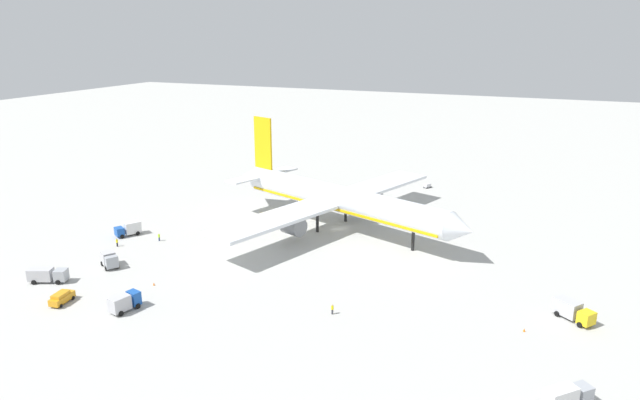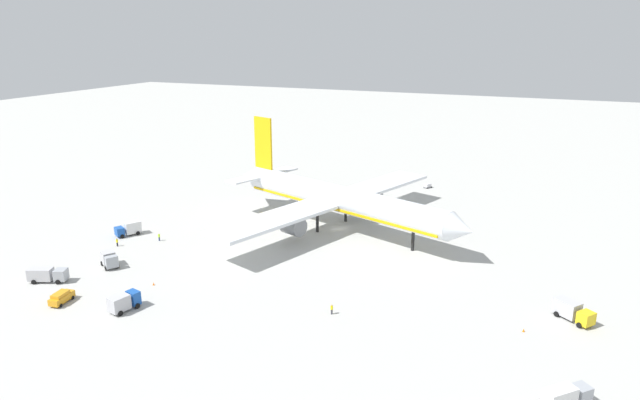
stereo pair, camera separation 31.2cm
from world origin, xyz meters
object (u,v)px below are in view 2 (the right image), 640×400
object	(u,v)px
ground_worker_2	(159,237)
service_truck_4	(129,228)
service_truck_5	(566,396)
service_truck_2	(109,259)
service_truck_3	(47,274)
service_van	(61,297)
traffic_cone_1	(524,330)
baggage_cart_0	(428,186)
service_truck_1	(124,302)
ground_worker_0	(117,242)
traffic_cone_0	(154,284)
service_truck_0	(572,311)
airliner	(337,199)
ground_worker_1	(332,309)

from	to	relation	value
ground_worker_2	service_truck_4	bearing A→B (deg)	177.85
service_truck_5	service_truck_2	bearing A→B (deg)	171.88
service_truck_3	service_van	distance (m)	10.41
service_truck_5	traffic_cone_1	world-z (taller)	service_truck_5
baggage_cart_0	traffic_cone_1	xyz separation A→B (m)	(32.04, -76.20, -0.41)
service_truck_1	ground_worker_0	world-z (taller)	service_truck_1
service_truck_4	traffic_cone_0	bearing A→B (deg)	-40.80
ground_worker_2	traffic_cone_1	bearing A→B (deg)	-7.30
service_van	service_truck_4	bearing A→B (deg)	111.77
service_van	ground_worker_2	bearing A→B (deg)	97.07
ground_worker_2	traffic_cone_0	world-z (taller)	ground_worker_2
traffic_cone_1	ground_worker_2	bearing A→B (deg)	172.70
service_truck_4	traffic_cone_1	bearing A→B (deg)	-6.79
ground_worker_0	traffic_cone_1	bearing A→B (deg)	-2.50
service_truck_3	service_truck_4	size ratio (longest dim) A/B	1.21
service_truck_3	service_van	size ratio (longest dim) A/B	1.48
service_truck_0	service_truck_4	world-z (taller)	service_truck_4
service_truck_1	service_truck_5	size ratio (longest dim) A/B	0.90
service_truck_2	service_van	distance (m)	15.59
airliner	service_truck_4	bearing A→B (deg)	-151.06
airliner	ground_worker_2	bearing A→B (deg)	-144.77
service_truck_1	service_truck_5	distance (m)	67.12
ground_worker_0	traffic_cone_1	world-z (taller)	ground_worker_0
ground_worker_1	ground_worker_2	distance (m)	50.11
service_truck_0	service_truck_2	size ratio (longest dim) A/B	1.30
ground_worker_0	baggage_cart_0	bearing A→B (deg)	55.03
service_truck_0	service_truck_5	size ratio (longest dim) A/B	1.08
airliner	service_truck_5	world-z (taller)	airliner
service_truck_1	service_truck_4	bearing A→B (deg)	129.84
service_truck_3	traffic_cone_0	xyz separation A→B (m)	(18.82, 6.48, -1.22)
service_truck_2	service_truck_1	bearing A→B (deg)	-40.67
service_truck_0	service_truck_4	xyz separation A→B (m)	(-91.86, 3.18, -0.00)
traffic_cone_1	service_van	bearing A→B (deg)	-164.19
service_truck_0	traffic_cone_0	xyz separation A→B (m)	(-69.76, -15.90, -1.33)
service_van	baggage_cart_0	world-z (taller)	service_van
service_truck_5	ground_worker_0	distance (m)	91.13
airliner	service_truck_0	world-z (taller)	airliner
service_truck_0	service_truck_5	distance (m)	24.19
baggage_cart_0	ground_worker_1	xyz separation A→B (m)	(2.82, -82.55, 0.20)
service_truck_4	ground_worker_1	bearing A→B (deg)	-16.42
traffic_cone_0	traffic_cone_1	size ratio (longest dim) A/B	1.00
service_truck_4	traffic_cone_1	distance (m)	85.77
service_truck_2	service_truck_3	size ratio (longest dim) A/B	0.71
service_van	traffic_cone_1	bearing A→B (deg)	15.81
service_truck_2	service_truck_3	bearing A→B (deg)	-118.52
traffic_cone_0	service_truck_1	bearing A→B (deg)	-79.08
ground_worker_0	service_truck_5	bearing A→B (deg)	-13.21
service_van	baggage_cart_0	size ratio (longest dim) A/B	1.70
baggage_cart_0	traffic_cone_0	bearing A→B (deg)	-110.02
service_truck_1	service_truck_2	distance (m)	20.13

